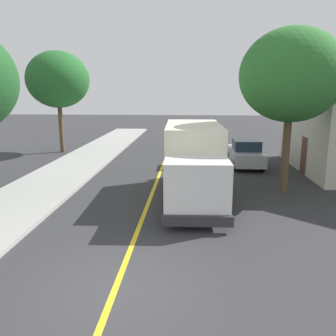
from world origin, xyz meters
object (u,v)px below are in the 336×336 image
street_tree_down_block (58,80)px  parked_car_near (197,154)px  box_truck (194,159)px  street_tree_far_side (291,76)px  parked_car_mid (194,138)px  parked_van_across (246,153)px  parked_car_far (194,130)px

street_tree_down_block → parked_car_near: bearing=-23.3°
box_truck → street_tree_far_side: street_tree_far_side is taller
box_truck → parked_car_mid: box_truck is taller
parked_van_across → street_tree_down_block: 14.74m
box_truck → parked_car_near: 6.76m
parked_van_across → parked_car_near: bearing=-175.0°
parked_car_near → street_tree_down_block: size_ratio=0.59×
box_truck → parked_van_across: size_ratio=1.64×
box_truck → parked_car_mid: 14.14m
box_truck → street_tree_far_side: bearing=17.9°
parked_car_mid → street_tree_far_side: 14.13m
street_tree_down_block → parked_car_far: bearing=41.1°
street_tree_far_side → parked_car_mid: bearing=108.1°
parked_car_near → parked_car_mid: bearing=91.1°
parked_car_far → street_tree_far_side: size_ratio=0.61×
parked_car_near → street_tree_down_block: 12.13m
parked_car_near → parked_car_mid: (-0.15, 7.42, 0.00)m
parked_van_across → street_tree_far_side: size_ratio=0.60×
street_tree_far_side → street_tree_down_block: bearing=145.7°
parked_car_mid → parked_car_far: size_ratio=1.00×
box_truck → parked_van_across: bearing=64.6°
box_truck → parked_car_far: bearing=89.5°
parked_car_far → street_tree_far_side: street_tree_far_side is taller
parked_car_near → parked_car_far: size_ratio=0.99×
parked_van_across → street_tree_far_side: (0.94, -5.58, 4.51)m
parked_car_mid → street_tree_down_block: (-10.15, -2.99, 4.64)m
parked_car_near → parked_van_across: same height
parked_car_mid → parked_van_across: same height
box_truck → street_tree_far_side: (4.25, 1.37, 3.53)m
street_tree_down_block → parked_van_across: bearing=-17.3°
parked_car_mid → parked_car_far: same height
parked_van_across → street_tree_far_side: street_tree_far_side is taller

